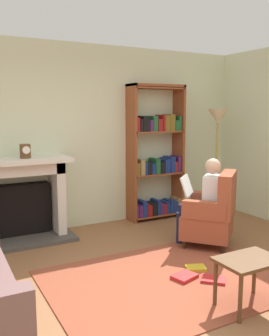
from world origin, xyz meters
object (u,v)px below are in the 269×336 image
mantel_clock (25,151)px  seated_reader (204,198)px  armchair_reading (213,214)px  floor_lamp (218,126)px  bookshelf (156,156)px  fireplace (18,197)px  side_table (249,266)px

mantel_clock → seated_reader: 2.40m
armchair_reading → floor_lamp: size_ratio=0.55×
bookshelf → fireplace: bearing=-179.0°
mantel_clock → seated_reader: bearing=-31.4°
mantel_clock → armchair_reading: (2.06, -1.30, -0.79)m
fireplace → seated_reader: (2.08, -1.31, 0.03)m
fireplace → armchair_reading: bearing=-32.9°
bookshelf → seated_reader: (-0.10, -1.35, -0.39)m
mantel_clock → armchair_reading: mantel_clock is taller
side_table → seated_reader: bearing=65.5°
side_table → floor_lamp: bearing=55.5°
floor_lamp → seated_reader: bearing=-137.0°
fireplace → armchair_reading: fireplace is taller
bookshelf → seated_reader: 1.40m
fireplace → floor_lamp: size_ratio=0.79×
seated_reader → side_table: bearing=24.3°
mantel_clock → floor_lamp: bearing=-6.4°
seated_reader → side_table: size_ratio=2.04×
bookshelf → armchair_reading: bearing=-90.7°
bookshelf → side_table: (-0.76, -2.80, -0.63)m
fireplace → floor_lamp: floor_lamp is taller
seated_reader → floor_lamp: bearing=-178.2°
fireplace → side_table: fireplace is taller
bookshelf → armchair_reading: (-0.02, -1.43, -0.59)m
armchair_reading → floor_lamp: bearing=-173.1°
side_table → armchair_reading: bearing=61.6°
fireplace → armchair_reading: size_ratio=1.42×
side_table → floor_lamp: size_ratio=0.32×
fireplace → bookshelf: (2.18, 0.04, 0.42)m
armchair_reading → side_table: bearing=20.3°
bookshelf → seated_reader: size_ratio=1.88×
bookshelf → armchair_reading: 1.55m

